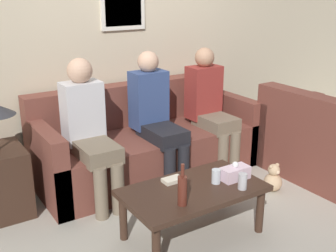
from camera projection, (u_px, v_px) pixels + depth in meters
ground_plane at (175, 192)px, 3.93m from camera, size 16.00×16.00×0.00m
wall_back at (122, 39)px, 4.31m from camera, size 9.00×0.08×2.60m
couch_main at (147, 144)px, 4.25m from camera, size 2.22×0.89×0.88m
coffee_table at (193, 194)px, 3.14m from camera, size 1.05×0.60×0.40m
wine_bottle at (182, 190)px, 2.85m from camera, size 0.07×0.07×0.30m
drinking_glass at (216, 176)px, 3.18m from camera, size 0.07×0.07×0.11m
book_stack at (173, 180)px, 3.21m from camera, size 0.16×0.10×0.03m
soda_can at (243, 181)px, 3.09m from camera, size 0.07×0.07×0.12m
tissue_box at (235, 173)px, 3.25m from camera, size 0.23×0.12×0.15m
person_left at (89, 127)px, 3.60m from camera, size 0.34×0.66×1.25m
person_middle at (156, 114)px, 4.00m from camera, size 0.34×0.66×1.25m
person_right at (210, 104)px, 4.32m from camera, size 0.34×0.60×1.23m
teddy_bear at (273, 179)px, 3.91m from camera, size 0.17×0.17×0.27m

